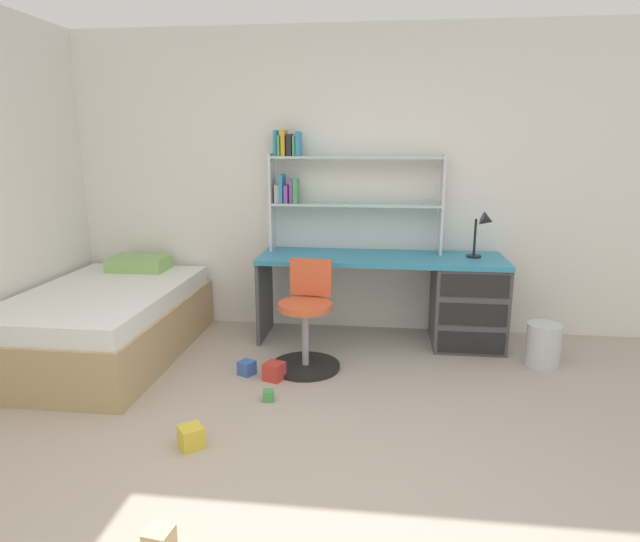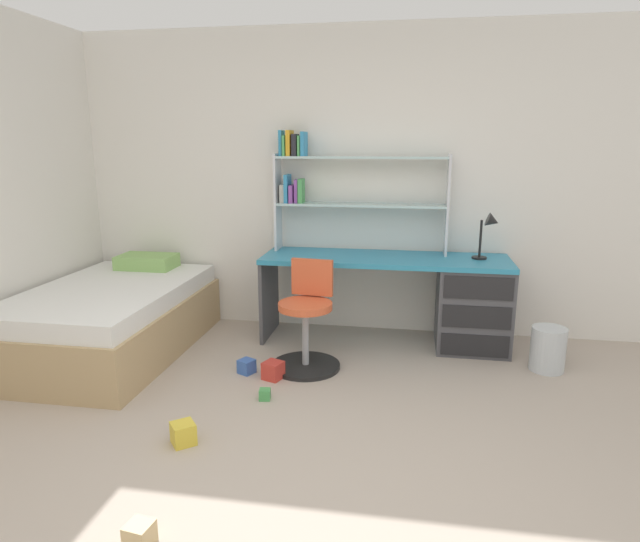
{
  "view_description": "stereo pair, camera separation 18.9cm",
  "coord_description": "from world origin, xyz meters",
  "px_view_note": "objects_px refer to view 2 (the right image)",
  "views": [
    {
      "loc": [
        0.26,
        -2.06,
        1.65
      ],
      "look_at": [
        -0.2,
        1.72,
        0.75
      ],
      "focal_mm": 30.51,
      "sensor_mm": 36.0,
      "label": 1
    },
    {
      "loc": [
        0.45,
        -2.04,
        1.65
      ],
      "look_at": [
        -0.2,
        1.72,
        0.75
      ],
      "focal_mm": 30.51,
      "sensor_mm": 36.0,
      "label": 2
    }
  ],
  "objects_px": {
    "bookshelf_hutch": "(337,182)",
    "desk_lamp": "(490,229)",
    "swivel_chair": "(307,326)",
    "desk": "(450,298)",
    "waste_bin": "(548,349)",
    "toy_block_natural_2": "(140,535)",
    "toy_block_yellow_3": "(183,433)",
    "toy_block_blue_4": "(247,366)",
    "toy_block_red_0": "(273,370)",
    "toy_block_green_1": "(265,394)",
    "bed_platform": "(111,319)"
  },
  "relations": [
    {
      "from": "bookshelf_hutch",
      "to": "desk_lamp",
      "type": "relative_size",
      "value": 3.82
    },
    {
      "from": "swivel_chair",
      "to": "desk_lamp",
      "type": "bearing_deg",
      "value": 25.96
    },
    {
      "from": "desk",
      "to": "waste_bin",
      "type": "bearing_deg",
      "value": -30.0
    },
    {
      "from": "waste_bin",
      "to": "toy_block_natural_2",
      "type": "bearing_deg",
      "value": -133.59
    },
    {
      "from": "toy_block_natural_2",
      "to": "toy_block_yellow_3",
      "type": "bearing_deg",
      "value": 100.64
    },
    {
      "from": "toy_block_yellow_3",
      "to": "toy_block_blue_4",
      "type": "relative_size",
      "value": 1.2
    },
    {
      "from": "toy_block_red_0",
      "to": "toy_block_yellow_3",
      "type": "distance_m",
      "value": 0.97
    },
    {
      "from": "swivel_chair",
      "to": "toy_block_natural_2",
      "type": "height_order",
      "value": "swivel_chair"
    },
    {
      "from": "toy_block_green_1",
      "to": "desk_lamp",
      "type": "bearing_deg",
      "value": 39.32
    },
    {
      "from": "toy_block_blue_4",
      "to": "desk",
      "type": "bearing_deg",
      "value": 29.4
    },
    {
      "from": "toy_block_red_0",
      "to": "toy_block_natural_2",
      "type": "xyz_separation_m",
      "value": [
        -0.13,
        -1.72,
        -0.01
      ]
    },
    {
      "from": "bed_platform",
      "to": "desk",
      "type": "bearing_deg",
      "value": 12.57
    },
    {
      "from": "desk_lamp",
      "to": "toy_block_red_0",
      "type": "relative_size",
      "value": 3.03
    },
    {
      "from": "bed_platform",
      "to": "waste_bin",
      "type": "relative_size",
      "value": 5.6
    },
    {
      "from": "waste_bin",
      "to": "toy_block_yellow_3",
      "type": "height_order",
      "value": "waste_bin"
    },
    {
      "from": "toy_block_red_0",
      "to": "toy_block_yellow_3",
      "type": "relative_size",
      "value": 1.02
    },
    {
      "from": "bed_platform",
      "to": "swivel_chair",
      "type": "bearing_deg",
      "value": -1.44
    },
    {
      "from": "bookshelf_hutch",
      "to": "toy_block_blue_4",
      "type": "bearing_deg",
      "value": -116.81
    },
    {
      "from": "desk_lamp",
      "to": "toy_block_yellow_3",
      "type": "relative_size",
      "value": 3.11
    },
    {
      "from": "bookshelf_hutch",
      "to": "toy_block_blue_4",
      "type": "relative_size",
      "value": 14.25
    },
    {
      "from": "bookshelf_hutch",
      "to": "toy_block_blue_4",
      "type": "height_order",
      "value": "bookshelf_hutch"
    },
    {
      "from": "swivel_chair",
      "to": "toy_block_natural_2",
      "type": "bearing_deg",
      "value": -99.42
    },
    {
      "from": "swivel_chair",
      "to": "waste_bin",
      "type": "bearing_deg",
      "value": 7.53
    },
    {
      "from": "toy_block_red_0",
      "to": "toy_block_blue_4",
      "type": "relative_size",
      "value": 1.23
    },
    {
      "from": "waste_bin",
      "to": "toy_block_blue_4",
      "type": "distance_m",
      "value": 2.24
    },
    {
      "from": "bookshelf_hutch",
      "to": "toy_block_yellow_3",
      "type": "bearing_deg",
      "value": -106.12
    },
    {
      "from": "desk_lamp",
      "to": "toy_block_blue_4",
      "type": "xyz_separation_m",
      "value": [
        -1.77,
        -0.86,
        -0.94
      ]
    },
    {
      "from": "desk_lamp",
      "to": "toy_block_yellow_3",
      "type": "bearing_deg",
      "value": -134.74
    },
    {
      "from": "waste_bin",
      "to": "toy_block_green_1",
      "type": "xyz_separation_m",
      "value": [
        -1.95,
        -0.82,
        -0.13
      ]
    },
    {
      "from": "swivel_chair",
      "to": "bed_platform",
      "type": "xyz_separation_m",
      "value": [
        -1.61,
        0.04,
        -0.05
      ]
    },
    {
      "from": "bed_platform",
      "to": "waste_bin",
      "type": "distance_m",
      "value": 3.4
    },
    {
      "from": "bed_platform",
      "to": "toy_block_natural_2",
      "type": "xyz_separation_m",
      "value": [
        1.28,
        -2.02,
        -0.22
      ]
    },
    {
      "from": "desk_lamp",
      "to": "toy_block_natural_2",
      "type": "xyz_separation_m",
      "value": [
        -1.68,
        -2.64,
        -0.94
      ]
    },
    {
      "from": "bed_platform",
      "to": "toy_block_green_1",
      "type": "bearing_deg",
      "value": -23.53
    },
    {
      "from": "desk",
      "to": "desk_lamp",
      "type": "height_order",
      "value": "desk_lamp"
    },
    {
      "from": "toy_block_blue_4",
      "to": "desk_lamp",
      "type": "bearing_deg",
      "value": 25.9
    },
    {
      "from": "bed_platform",
      "to": "toy_block_yellow_3",
      "type": "xyz_separation_m",
      "value": [
        1.14,
        -1.23,
        -0.21
      ]
    },
    {
      "from": "desk",
      "to": "bed_platform",
      "type": "height_order",
      "value": "desk"
    },
    {
      "from": "bookshelf_hutch",
      "to": "swivel_chair",
      "type": "bearing_deg",
      "value": -97.38
    },
    {
      "from": "waste_bin",
      "to": "swivel_chair",
      "type": "bearing_deg",
      "value": -172.47
    },
    {
      "from": "bookshelf_hutch",
      "to": "desk",
      "type": "bearing_deg",
      "value": -11.2
    },
    {
      "from": "desk_lamp",
      "to": "bed_platform",
      "type": "distance_m",
      "value": 3.12
    },
    {
      "from": "toy_block_red_0",
      "to": "toy_block_green_1",
      "type": "height_order",
      "value": "toy_block_red_0"
    },
    {
      "from": "swivel_chair",
      "to": "toy_block_blue_4",
      "type": "relative_size",
      "value": 7.8
    },
    {
      "from": "desk_lamp",
      "to": "bed_platform",
      "type": "relative_size",
      "value": 0.21
    },
    {
      "from": "desk",
      "to": "swivel_chair",
      "type": "bearing_deg",
      "value": -149.25
    },
    {
      "from": "swivel_chair",
      "to": "bookshelf_hutch",
      "type": "bearing_deg",
      "value": 82.62
    },
    {
      "from": "toy_block_green_1",
      "to": "toy_block_natural_2",
      "type": "distance_m",
      "value": 1.4
    },
    {
      "from": "toy_block_yellow_3",
      "to": "toy_block_blue_4",
      "type": "xyz_separation_m",
      "value": [
        0.06,
        0.99,
        -0.01
      ]
    },
    {
      "from": "waste_bin",
      "to": "toy_block_blue_4",
      "type": "height_order",
      "value": "waste_bin"
    }
  ]
}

